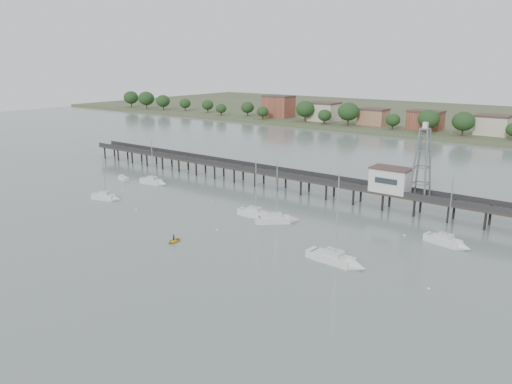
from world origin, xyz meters
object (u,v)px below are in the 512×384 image
Objects in this scene: pier at (293,176)px; lattice_tower at (422,163)px; sailboat_c at (281,220)px; white_tender at (123,178)px; sailboat_a at (108,197)px; sailboat_b at (156,182)px; sailboat_f at (259,215)px; sailboat_e at (451,243)px; sailboat_d at (342,261)px; yellow_dinghy at (174,242)px.

pier is 9.68× the size of lattice_tower.
sailboat_c reaches higher than white_tender.
lattice_tower reaches higher than white_tender.
sailboat_b reaches higher than sailboat_a.
pier is 12.06× the size of sailboat_b.
sailboat_c reaches higher than sailboat_f.
sailboat_e reaches higher than white_tender.
sailboat_c is at bearing -132.19° from lattice_tower.
sailboat_d is at bearing -24.57° from sailboat_b.
sailboat_b is (-32.38, -16.00, -3.15)m from pier.
yellow_dinghy is at bearing -36.06° from sailboat_a.
pier is 11.12× the size of sailboat_c.
pier is at bearing 33.34° from white_tender.
lattice_tower is at bearing 38.08° from sailboat_f.
pier is at bearing -180.00° from lattice_tower.
sailboat_c is 32.00m from sailboat_e.
sailboat_f is (6.11, -22.07, -3.15)m from pier.
yellow_dinghy is (45.76, -24.80, -0.44)m from white_tender.
sailboat_a is at bearing 156.39° from yellow_dinghy.
yellow_dinghy is at bearing -158.94° from sailboat_d.
sailboat_b is (-2.49, 16.80, -0.01)m from sailboat_a.
lattice_tower is 66.68m from sailboat_b.
pier is at bearing 74.09° from sailboat_c.
sailboat_c is (11.54, -22.02, -3.15)m from pier.
sailboat_e is at bearing -8.14° from sailboat_b.
pier is 11.71× the size of sailboat_e.
lattice_tower reaches higher than sailboat_e.
lattice_tower is 1.21× the size of sailboat_e.
lattice_tower is (31.50, 0.00, 7.31)m from pier.
lattice_tower is at bearing 4.23° from sailboat_c.
yellow_dinghy is (2.49, -42.73, -3.79)m from pier.
sailboat_d is at bearing -90.23° from lattice_tower.
sailboat_f is at bearing -18.03° from sailboat_b.
sailboat_f reaches higher than yellow_dinghy.
sailboat_e is 4.44× the size of yellow_dinghy.
pier is 23.11m from sailboat_f.
sailboat_a is 2.89× the size of white_tender.
white_tender is (-10.90, -1.93, -0.21)m from sailboat_b.
sailboat_f reaches higher than pier.
sailboat_f is 49.56m from white_tender.
sailboat_a is at bearing -90.63° from sailboat_b.
yellow_dinghy is (-9.06, -20.72, -0.64)m from sailboat_c.
sailboat_e is (72.59, 18.03, -0.01)m from sailboat_a.
lattice_tower is 1.19× the size of sailboat_f.
sailboat_c is at bearing -4.41° from sailboat_a.
sailboat_f is at bearing 136.93° from sailboat_c.
sailboat_c is (41.43, 10.79, -0.01)m from sailboat_a.
sailboat_a reaches higher than pier.
sailboat_b is at bearing 128.62° from sailboat_c.
sailboat_e reaches higher than pier.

